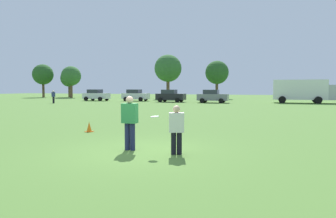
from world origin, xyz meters
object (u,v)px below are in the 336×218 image
(traffic_cone, at_px, (89,127))
(player_defender, at_px, (176,127))
(parked_car_mid_left, at_px, (135,95))
(parked_car_mid_right, at_px, (212,96))
(parked_car_center, at_px, (170,96))
(parked_car_near_left, at_px, (96,95))
(bystander_far_jogger, at_px, (53,96))
(player_thrower, at_px, (130,120))
(frisbee, at_px, (155,117))
(box_truck, at_px, (304,90))

(traffic_cone, bearing_deg, player_defender, -31.96)
(parked_car_mid_left, distance_m, parked_car_mid_right, 12.83)
(parked_car_mid_right, bearing_deg, traffic_cone, -91.27)
(parked_car_center, distance_m, parked_car_mid_right, 6.28)
(parked_car_near_left, relative_size, bystander_far_jogger, 2.43)
(parked_car_center, relative_size, bystander_far_jogger, 2.43)
(player_thrower, distance_m, parked_car_mid_right, 32.83)
(bystander_far_jogger, bearing_deg, parked_car_mid_left, 54.20)
(player_defender, relative_size, parked_car_center, 0.37)
(parked_car_near_left, relative_size, parked_car_mid_left, 1.00)
(parked_car_mid_right, bearing_deg, frisbee, -83.09)
(parked_car_center, height_order, parked_car_mid_right, same)
(player_thrower, relative_size, parked_car_center, 0.43)
(parked_car_center, xyz_separation_m, box_truck, (18.31, 2.80, 0.83))
(parked_car_mid_left, xyz_separation_m, box_truck, (24.70, 1.14, 0.83))
(parked_car_mid_left, xyz_separation_m, parked_car_center, (6.40, -1.66, 0.00))
(traffic_cone, relative_size, parked_car_near_left, 0.11)
(parked_car_mid_right, height_order, bystander_far_jogger, parked_car_mid_right)
(parked_car_mid_left, relative_size, bystander_far_jogger, 2.43)
(frisbee, bearing_deg, traffic_cone, 143.50)
(frisbee, bearing_deg, player_thrower, 165.88)
(bystander_far_jogger, bearing_deg, parked_car_center, 31.89)
(bystander_far_jogger, bearing_deg, traffic_cone, -47.72)
(player_thrower, bearing_deg, box_truck, 75.87)
(traffic_cone, distance_m, bystander_far_jogger, 28.83)
(parked_car_near_left, relative_size, box_truck, 0.49)
(player_thrower, bearing_deg, parked_car_mid_right, 95.25)
(frisbee, relative_size, parked_car_mid_right, 0.06)
(player_defender, xyz_separation_m, parked_car_center, (-10.95, 33.22, 0.06))
(player_defender, bearing_deg, parked_car_mid_left, 116.44)
(player_thrower, distance_m, frisbee, 1.03)
(parked_car_center, distance_m, bystander_far_jogger, 16.22)
(parked_car_near_left, bearing_deg, frisbee, -55.67)
(frisbee, relative_size, parked_car_mid_left, 0.06)
(player_defender, relative_size, parked_car_mid_left, 0.37)
(parked_car_mid_left, bearing_deg, player_thrower, -65.72)
(traffic_cone, relative_size, parked_car_center, 0.11)
(frisbee, xyz_separation_m, traffic_cone, (-4.65, 3.44, -0.95))
(player_defender, bearing_deg, frisbee, -170.71)
(traffic_cone, bearing_deg, parked_car_center, 100.64)
(traffic_cone, bearing_deg, player_thrower, -41.09)
(box_truck, distance_m, bystander_far_jogger, 34.04)
(traffic_cone, bearing_deg, box_truck, 68.78)
(player_thrower, height_order, frisbee, player_thrower)
(parked_car_near_left, bearing_deg, parked_car_center, -1.99)
(player_thrower, height_order, parked_car_mid_right, parked_car_mid_right)
(parked_car_near_left, bearing_deg, parked_car_mid_right, -2.50)
(traffic_cone, height_order, parked_car_center, parked_car_center)
(frisbee, relative_size, parked_car_center, 0.06)
(parked_car_near_left, xyz_separation_m, bystander_far_jogger, (-0.97, -9.02, 0.06))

